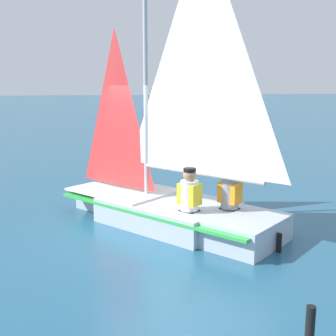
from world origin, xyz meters
The scene contains 4 objects.
ground_plane centered at (0.00, 0.00, 0.00)m, with size 260.00×260.00×0.00m, color #235675.
sailboat_main centered at (-0.05, -0.03, 0.72)m, with size 4.33×3.51×5.09m.
sailor_helm centered at (-0.75, -0.12, 0.63)m, with size 0.43×0.41×1.16m.
sailor_crew centered at (-0.86, -0.81, 0.63)m, with size 0.43×0.41×1.16m.
Camera 1 is at (-7.03, 2.39, 2.47)m, focal length 45.00 mm.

